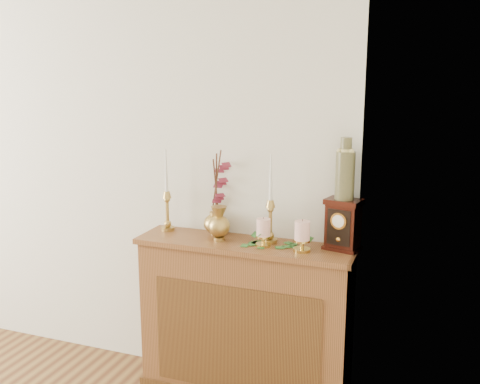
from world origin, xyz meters
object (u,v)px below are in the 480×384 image
at_px(candlestick_left, 167,204).
at_px(ginger_jar, 220,195).
at_px(ceramic_vase, 345,172).
at_px(candlestick_center, 270,214).
at_px(mantel_clock, 343,225).
at_px(bud_vase, 219,224).

bearing_deg(candlestick_left, ginger_jar, 10.78).
bearing_deg(ceramic_vase, candlestick_left, -179.53).
bearing_deg(candlestick_center, mantel_clock, 2.93).
height_order(bud_vase, ceramic_vase, ceramic_vase).
height_order(mantel_clock, ceramic_vase, ceramic_vase).
height_order(candlestick_center, ginger_jar, ginger_jar).
relative_size(ginger_jar, ceramic_vase, 1.55).
relative_size(candlestick_center, bud_vase, 2.50).
height_order(candlestick_left, candlestick_center, candlestick_center).
distance_m(candlestick_left, candlestick_center, 0.65).
bearing_deg(candlestick_center, ceramic_vase, 3.27).
bearing_deg(ginger_jar, candlestick_center, -12.59).
xyz_separation_m(candlestick_left, candlestick_center, (0.65, -0.01, 0.00)).
bearing_deg(bud_vase, candlestick_left, 167.03).
xyz_separation_m(bud_vase, ceramic_vase, (0.68, 0.09, 0.32)).
bearing_deg(ceramic_vase, bud_vase, -172.14).
bearing_deg(candlestick_left, ceramic_vase, 0.47).
relative_size(candlestick_center, mantel_clock, 1.80).
xyz_separation_m(candlestick_left, bud_vase, (0.37, -0.08, -0.06)).
height_order(candlestick_left, bud_vase, candlestick_left).
relative_size(bud_vase, ginger_jar, 0.39).
xyz_separation_m(candlestick_center, bud_vase, (-0.28, -0.07, -0.06)).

